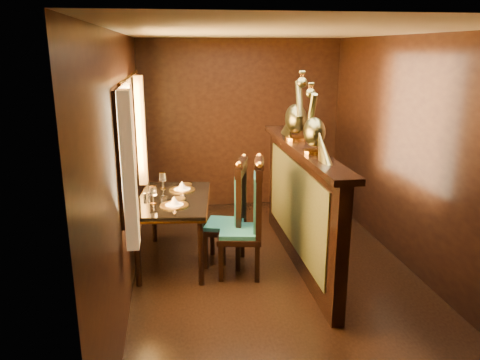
{
  "coord_description": "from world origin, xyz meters",
  "views": [
    {
      "loc": [
        -1.06,
        -4.41,
        2.36
      ],
      "look_at": [
        -0.34,
        0.34,
        1.0
      ],
      "focal_mm": 35.0,
      "sensor_mm": 36.0,
      "label": 1
    }
  ],
  "objects_px": {
    "peacock_right": "(296,106)",
    "dining_table": "(173,204)",
    "chair_left": "(235,210)",
    "chair_right": "(251,215)",
    "peacock_left": "(315,119)"
  },
  "relations": [
    {
      "from": "dining_table",
      "to": "chair_left",
      "type": "height_order",
      "value": "chair_left"
    },
    {
      "from": "chair_left",
      "to": "peacock_left",
      "type": "xyz_separation_m",
      "value": [
        0.71,
        -0.49,
        1.05
      ]
    },
    {
      "from": "peacock_left",
      "to": "peacock_right",
      "type": "bearing_deg",
      "value": 90.0
    },
    {
      "from": "chair_left",
      "to": "peacock_right",
      "type": "relative_size",
      "value": 1.6
    },
    {
      "from": "dining_table",
      "to": "chair_left",
      "type": "bearing_deg",
      "value": -7.21
    },
    {
      "from": "chair_right",
      "to": "peacock_right",
      "type": "xyz_separation_m",
      "value": [
        0.58,
        0.46,
        1.07
      ]
    },
    {
      "from": "chair_right",
      "to": "peacock_left",
      "type": "height_order",
      "value": "peacock_left"
    },
    {
      "from": "dining_table",
      "to": "peacock_right",
      "type": "relative_size",
      "value": 1.77
    },
    {
      "from": "chair_right",
      "to": "peacock_left",
      "type": "xyz_separation_m",
      "value": [
        0.58,
        -0.22,
        1.02
      ]
    },
    {
      "from": "dining_table",
      "to": "peacock_left",
      "type": "xyz_separation_m",
      "value": [
        1.38,
        -0.66,
        1.01
      ]
    },
    {
      "from": "dining_table",
      "to": "chair_left",
      "type": "xyz_separation_m",
      "value": [
        0.66,
        -0.17,
        -0.04
      ]
    },
    {
      "from": "chair_left",
      "to": "peacock_left",
      "type": "relative_size",
      "value": 1.83
    },
    {
      "from": "dining_table",
      "to": "chair_right",
      "type": "distance_m",
      "value": 0.91
    },
    {
      "from": "peacock_left",
      "to": "peacock_right",
      "type": "xyz_separation_m",
      "value": [
        0.0,
        0.68,
        0.05
      ]
    },
    {
      "from": "peacock_right",
      "to": "dining_table",
      "type": "bearing_deg",
      "value": -179.08
    }
  ]
}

